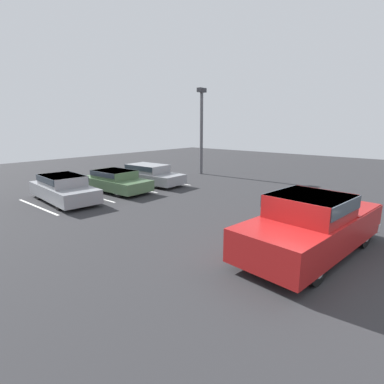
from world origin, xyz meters
name	(u,v)px	position (x,y,z in m)	size (l,w,h in m)	color
ground_plane	(309,264)	(0.00, 0.00, 0.00)	(60.00, 60.00, 0.00)	#2D2D30
stall_stripe_a	(37,207)	(-2.32, 11.57, 0.00)	(0.12, 4.09, 0.01)	white
stall_stripe_b	(92,196)	(0.47, 11.57, 0.00)	(0.12, 4.09, 0.01)	white
stall_stripe_c	(134,188)	(3.26, 11.57, 0.00)	(0.12, 4.09, 0.01)	white
stall_stripe_d	(167,181)	(6.05, 11.57, 0.00)	(0.12, 4.09, 0.01)	white
pickup_truck	(313,224)	(0.80, 0.25, 0.89)	(5.66, 2.65, 1.80)	#A51919
parked_sedan_a	(63,188)	(-1.01, 11.61, 0.69)	(2.19, 4.70, 1.30)	gray
parked_sedan_b	(115,180)	(1.98, 11.59, 0.64)	(1.96, 4.37, 1.20)	#4C6B47
parked_sedan_c	(148,174)	(4.63, 11.83, 0.66)	(2.05, 4.85, 1.24)	gray
light_post	(201,126)	(9.93, 11.82, 3.58)	(0.70, 0.36, 6.27)	#515156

